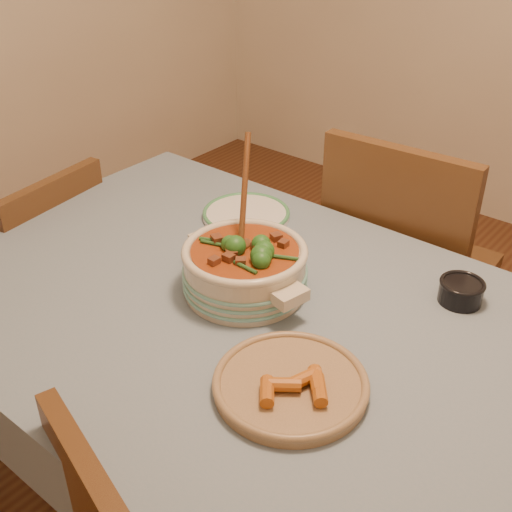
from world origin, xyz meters
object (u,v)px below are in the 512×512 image
(stew_casserole, at_px, (245,265))
(condiment_bowl, at_px, (461,290))
(fried_plate, at_px, (291,382))
(chair_left, at_px, (45,273))
(white_plate, at_px, (246,214))
(dining_table, at_px, (252,343))
(chair_far, at_px, (402,263))

(stew_casserole, xyz_separation_m, condiment_bowl, (0.42, 0.29, -0.04))
(fried_plate, relative_size, chair_left, 0.44)
(stew_casserole, xyz_separation_m, white_plate, (-0.24, 0.29, -0.06))
(white_plate, distance_m, fried_plate, 0.72)
(fried_plate, bearing_deg, dining_table, 146.00)
(stew_casserole, bearing_deg, chair_far, 81.61)
(dining_table, relative_size, chair_left, 2.01)
(condiment_bowl, xyz_separation_m, chair_far, (-0.32, 0.37, -0.23))
(stew_casserole, distance_m, condiment_bowl, 0.51)
(stew_casserole, distance_m, white_plate, 0.38)
(fried_plate, xyz_separation_m, chair_far, (-0.19, 0.86, -0.22))
(fried_plate, bearing_deg, stew_casserole, 144.79)
(fried_plate, distance_m, chair_left, 1.18)
(dining_table, bearing_deg, white_plate, 131.80)
(dining_table, distance_m, chair_left, 0.93)
(dining_table, distance_m, white_plate, 0.47)
(fried_plate, distance_m, chair_far, 0.90)
(condiment_bowl, bearing_deg, chair_left, -165.75)
(dining_table, bearing_deg, fried_plate, -34.00)
(white_plate, bearing_deg, chair_left, -152.13)
(stew_casserole, relative_size, fried_plate, 1.03)
(condiment_bowl, bearing_deg, stew_casserole, -145.46)
(condiment_bowl, bearing_deg, chair_far, 131.06)
(white_plate, xyz_separation_m, chair_far, (0.33, 0.37, -0.21))
(chair_far, relative_size, chair_left, 1.17)
(white_plate, height_order, chair_left, chair_left)
(stew_casserole, distance_m, chair_far, 0.71)
(dining_table, height_order, condiment_bowl, condiment_bowl)
(condiment_bowl, height_order, chair_far, chair_far)
(dining_table, xyz_separation_m, condiment_bowl, (0.35, 0.34, 0.12))
(white_plate, relative_size, condiment_bowl, 2.53)
(dining_table, height_order, stew_casserole, stew_casserole)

